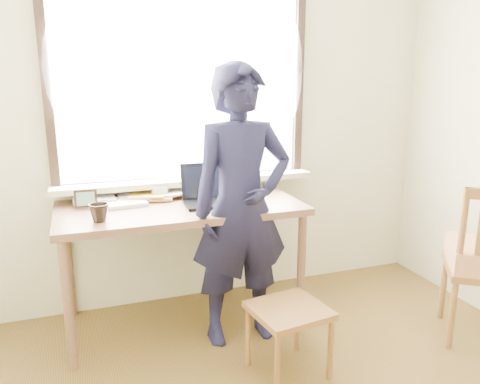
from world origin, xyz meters
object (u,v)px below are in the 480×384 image
object	(u,v)px
desk	(181,217)
person	(242,207)
mug_white	(160,192)
laptop	(211,194)
mug_dark	(99,213)
work_chair	(289,318)

from	to	relation	value
desk	person	size ratio (longest dim) A/B	0.90
person	mug_white	bearing A→B (deg)	128.70
laptop	mug_white	xyz separation A→B (m)	(-0.30, 0.22, -0.01)
mug_dark	work_chair	xyz separation A→B (m)	(0.95, -0.56, -0.55)
desk	work_chair	distance (m)	0.98
mug_dark	desk	bearing A→B (deg)	22.89
desk	laptop	distance (m)	0.25
mug_white	person	xyz separation A→B (m)	(0.42, -0.50, -0.01)
mug_white	person	distance (m)	0.65
desk	work_chair	bearing A→B (deg)	-60.97
laptop	person	bearing A→B (deg)	-67.77
work_chair	person	size ratio (longest dim) A/B	0.26
laptop	mug_dark	bearing A→B (deg)	-165.10
work_chair	person	distance (m)	0.72
laptop	work_chair	distance (m)	0.96
mug_white	work_chair	world-z (taller)	mug_white
desk	mug_dark	size ratio (longest dim) A/B	13.80
desk	person	distance (m)	0.46
mug_dark	work_chair	bearing A→B (deg)	-30.41
person	mug_dark	bearing A→B (deg)	172.78
desk	work_chair	xyz separation A→B (m)	(0.43, -0.78, -0.41)
desk	mug_dark	distance (m)	0.58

